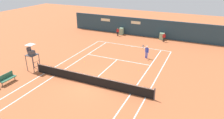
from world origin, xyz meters
TOP-DOWN VIEW (x-y plane):
  - ground_plane at (-0.00, 0.58)m, footprint 80.00×80.00m
  - tennis_net at (0.00, 0.00)m, footprint 12.10×0.10m
  - sponsor_back_wall at (-0.03, 16.97)m, footprint 25.00×1.02m
  - umpire_chair at (-6.84, 0.19)m, footprint 1.00×1.00m
  - player_bench at (-7.04, -2.90)m, footprint 0.54×1.55m
  - player_on_baseline at (2.96, 8.23)m, footprint 0.74×0.63m
  - ball_kid_centre_post at (3.54, 15.40)m, footprint 0.44×0.19m
  - ball_kid_right_post at (-3.81, 15.40)m, footprint 0.43×0.19m
  - tennis_ball_mid_court at (-3.11, 4.13)m, footprint 0.07×0.07m
  - tennis_ball_near_service_line at (3.21, 4.61)m, footprint 0.07×0.07m
  - tennis_ball_by_sideline at (3.70, 7.98)m, footprint 0.07×0.07m

SIDE VIEW (x-z plane):
  - ground_plane at x=0.00m, z-range 0.00..0.01m
  - tennis_ball_mid_court at x=-3.11m, z-range 0.00..0.07m
  - tennis_ball_near_service_line at x=3.21m, z-range 0.00..0.07m
  - tennis_ball_by_sideline at x=3.70m, z-range 0.00..0.07m
  - player_bench at x=-7.04m, z-range 0.07..0.95m
  - tennis_net at x=0.00m, z-range -0.02..1.05m
  - ball_kid_right_post at x=-3.81m, z-range 0.10..1.38m
  - ball_kid_centre_post at x=3.54m, z-range 0.10..1.42m
  - player_on_baseline at x=2.96m, z-range 0.04..1.80m
  - sponsor_back_wall at x=-0.03m, z-range -0.04..2.77m
  - umpire_chair at x=-6.84m, z-range 0.43..3.23m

